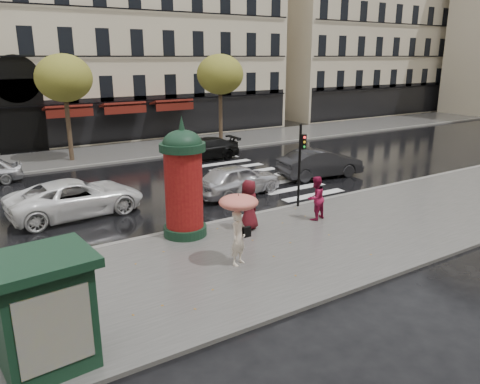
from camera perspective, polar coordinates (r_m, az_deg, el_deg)
ground at (r=16.43m, az=2.47°, el=-6.98°), size 160.00×160.00×0.00m
near_sidewalk at (r=16.03m, az=3.51°, el=-7.37°), size 90.00×7.00×0.12m
far_sidewalk at (r=33.14m, az=-16.82°, el=4.38°), size 90.00×6.00×0.12m
near_kerb at (r=18.76m, az=-2.81°, el=-3.74°), size 90.00×0.25×0.14m
far_kerb at (r=30.32m, az=-15.22°, el=3.47°), size 90.00×0.25×0.14m
zebra_crossing at (r=27.19m, az=1.19°, el=2.47°), size 3.60×11.75×0.01m
bldg_far_right at (r=60.34m, az=13.40°, el=20.42°), size 24.00×14.00×22.90m
tree_far_left at (r=31.08m, az=-20.69°, el=12.82°), size 3.40×3.40×6.64m
tree_far_right at (r=35.15m, az=-2.44°, el=14.09°), size 3.40×3.40×6.64m
woman_umbrella at (r=14.45m, az=-0.17°, el=-3.17°), size 1.22×1.22×2.35m
woman_red at (r=18.93m, az=9.19°, el=-0.74°), size 0.98×0.82×1.78m
man_burgundy at (r=17.60m, az=1.08°, el=-1.58°), size 1.04×0.78×1.94m
morris_column at (r=16.86m, az=-6.90°, el=1.52°), size 1.63×1.63×4.39m
traffic_light at (r=20.15m, az=7.41°, el=4.18°), size 0.23×0.34×3.61m
newsstand at (r=10.72m, az=-22.79°, el=-13.25°), size 2.23×1.93×2.53m
car_silver at (r=22.48m, az=-0.33°, el=1.54°), size 4.72×2.40×1.54m
car_darkgrey at (r=26.21m, az=9.75°, el=3.48°), size 4.97×2.32×1.58m
car_white at (r=20.76m, az=-19.30°, el=-0.65°), size 5.69×2.92×1.54m
car_black at (r=30.48m, az=-4.48°, el=5.24°), size 4.83×2.17×1.38m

